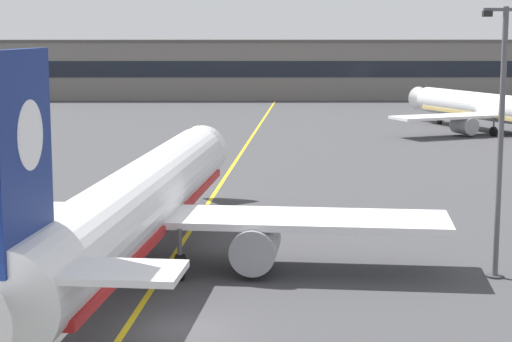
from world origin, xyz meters
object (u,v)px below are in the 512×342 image
object	(u,v)px
airliner_foreground	(136,205)
airliner_background	(501,110)
apron_lamp_post	(501,139)
safety_cone_by_nose_gear	(176,202)

from	to	relation	value
airliner_foreground	airliner_background	distance (m)	70.45
apron_lamp_post	safety_cone_by_nose_gear	world-z (taller)	apron_lamp_post
airliner_foreground	safety_cone_by_nose_gear	bearing A→B (deg)	87.85
apron_lamp_post	safety_cone_by_nose_gear	size ratio (longest dim) A/B	24.33
airliner_background	apron_lamp_post	bearing A→B (deg)	-105.65
airliner_foreground	airliner_background	bearing A→B (deg)	59.60
apron_lamp_post	safety_cone_by_nose_gear	bearing A→B (deg)	133.31
airliner_foreground	safety_cone_by_nose_gear	world-z (taller)	airliner_foreground
safety_cone_by_nose_gear	airliner_foreground	bearing A→B (deg)	-92.15
airliner_background	safety_cone_by_nose_gear	distance (m)	56.23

